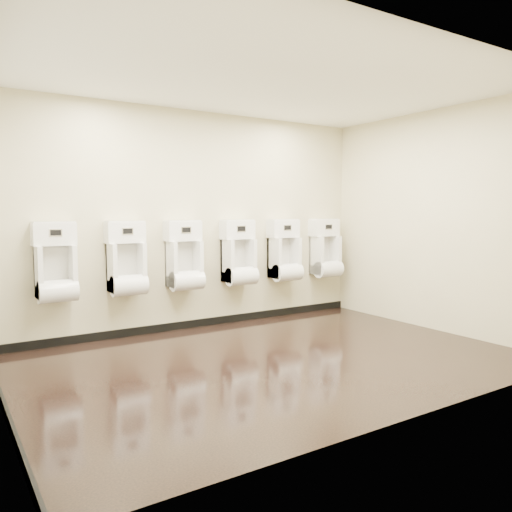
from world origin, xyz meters
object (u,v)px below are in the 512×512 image
at_px(urinal_0, 56,268).
at_px(urinal_5, 326,252).
at_px(urinal_2, 185,261).
at_px(urinal_4, 285,255).
at_px(urinal_1, 127,264).
at_px(urinal_3, 239,257).

distance_m(urinal_0, urinal_5, 3.84).
distance_m(urinal_2, urinal_5, 2.31).
bearing_deg(urinal_4, urinal_5, 0.00).
bearing_deg(urinal_2, urinal_1, 180.00).
xyz_separation_m(urinal_1, urinal_2, (0.74, 0.00, 0.00)).
xyz_separation_m(urinal_1, urinal_3, (1.54, 0.00, 0.00)).
xyz_separation_m(urinal_0, urinal_2, (1.53, 0.00, 0.00)).
height_order(urinal_1, urinal_5, same).
distance_m(urinal_4, urinal_5, 0.76).
bearing_deg(urinal_4, urinal_2, 180.00).
height_order(urinal_0, urinal_3, same).
distance_m(urinal_3, urinal_4, 0.76).
height_order(urinal_2, urinal_3, same).
xyz_separation_m(urinal_2, urinal_4, (1.55, 0.00, 0.00)).
bearing_deg(urinal_5, urinal_4, 180.00).
bearing_deg(urinal_2, urinal_0, 180.00).
bearing_deg(urinal_1, urinal_5, 0.00).
height_order(urinal_4, urinal_5, same).
relative_size(urinal_0, urinal_3, 1.00).
bearing_deg(urinal_3, urinal_5, 0.00).
height_order(urinal_2, urinal_5, same).
relative_size(urinal_3, urinal_4, 1.00).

